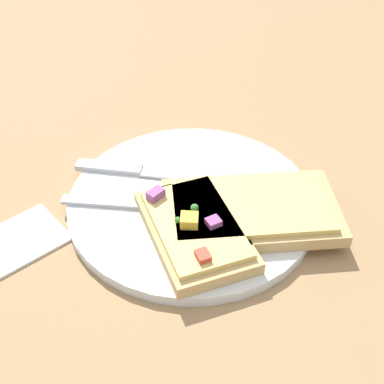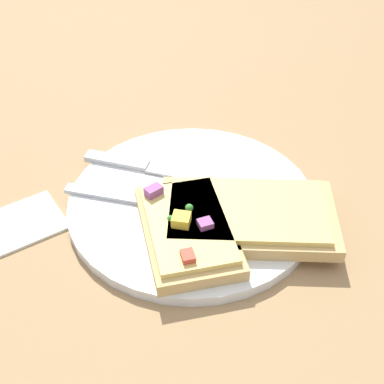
{
  "view_description": "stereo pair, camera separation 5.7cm",
  "coord_description": "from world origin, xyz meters",
  "px_view_note": "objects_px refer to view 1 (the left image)",
  "views": [
    {
      "loc": [
        -0.28,
        -0.33,
        0.4
      ],
      "look_at": [
        0.0,
        0.0,
        0.02
      ],
      "focal_mm": 50.0,
      "sensor_mm": 36.0,
      "label": 1
    },
    {
      "loc": [
        -0.23,
        -0.36,
        0.4
      ],
      "look_at": [
        0.0,
        0.0,
        0.02
      ],
      "focal_mm": 50.0,
      "sensor_mm": 36.0,
      "label": 2
    }
  ],
  "objects_px": {
    "fork": "(166,207)",
    "napkin": "(7,246)",
    "knife": "(149,171)",
    "pizza_slice_main": "(251,210)",
    "plate": "(192,203)",
    "pizza_slice_corner": "(195,229)"
  },
  "relations": [
    {
      "from": "pizza_slice_corner",
      "to": "napkin",
      "type": "relative_size",
      "value": 1.4
    },
    {
      "from": "pizza_slice_corner",
      "to": "napkin",
      "type": "bearing_deg",
      "value": 70.98
    },
    {
      "from": "pizza_slice_main",
      "to": "pizza_slice_corner",
      "type": "bearing_deg",
      "value": -159.81
    },
    {
      "from": "fork",
      "to": "napkin",
      "type": "xyz_separation_m",
      "value": [
        -0.15,
        0.07,
        -0.01
      ]
    },
    {
      "from": "fork",
      "to": "pizza_slice_main",
      "type": "height_order",
      "value": "pizza_slice_main"
    },
    {
      "from": "pizza_slice_main",
      "to": "pizza_slice_corner",
      "type": "distance_m",
      "value": 0.06
    },
    {
      "from": "fork",
      "to": "napkin",
      "type": "height_order",
      "value": "fork"
    },
    {
      "from": "plate",
      "to": "pizza_slice_corner",
      "type": "distance_m",
      "value": 0.06
    },
    {
      "from": "plate",
      "to": "napkin",
      "type": "relative_size",
      "value": 2.35
    },
    {
      "from": "pizza_slice_main",
      "to": "fork",
      "type": "bearing_deg",
      "value": 166.41
    },
    {
      "from": "plate",
      "to": "pizza_slice_main",
      "type": "distance_m",
      "value": 0.07
    },
    {
      "from": "plate",
      "to": "fork",
      "type": "height_order",
      "value": "fork"
    },
    {
      "from": "knife",
      "to": "pizza_slice_main",
      "type": "distance_m",
      "value": 0.13
    },
    {
      "from": "pizza_slice_corner",
      "to": "pizza_slice_main",
      "type": "bearing_deg",
      "value": -85.02
    },
    {
      "from": "pizza_slice_corner",
      "to": "plate",
      "type": "bearing_deg",
      "value": -17.82
    },
    {
      "from": "fork",
      "to": "napkin",
      "type": "bearing_deg",
      "value": -158.04
    },
    {
      "from": "fork",
      "to": "knife",
      "type": "distance_m",
      "value": 0.06
    },
    {
      "from": "pizza_slice_corner",
      "to": "napkin",
      "type": "distance_m",
      "value": 0.19
    },
    {
      "from": "plate",
      "to": "pizza_slice_corner",
      "type": "xyz_separation_m",
      "value": [
        -0.03,
        -0.04,
        0.02
      ]
    },
    {
      "from": "fork",
      "to": "plate",
      "type": "bearing_deg",
      "value": 34.75
    },
    {
      "from": "knife",
      "to": "pizza_slice_main",
      "type": "bearing_deg",
      "value": -24.47
    },
    {
      "from": "napkin",
      "to": "knife",
      "type": "bearing_deg",
      "value": -3.21
    }
  ]
}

